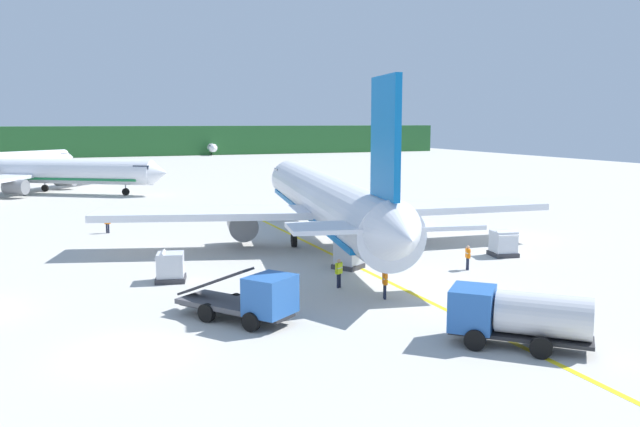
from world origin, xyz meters
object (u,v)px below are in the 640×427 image
(airliner_foreground, at_px, (325,201))
(crew_marshaller, at_px, (339,271))
(service_truck_catering, at_px, (516,315))
(service_truck_baggage, at_px, (253,299))
(crew_loader_left, at_px, (468,256))
(airliner_mid_apron, at_px, (39,172))
(crew_loader_right, at_px, (385,282))
(airliner_distant, at_px, (204,147))
(cargo_container_mid, at_px, (348,254))
(cargo_container_far, at_px, (503,243))
(crew_supervisor, at_px, (107,222))
(cargo_container_near, at_px, (170,267))

(airliner_foreground, bearing_deg, crew_marshaller, -108.73)
(service_truck_catering, bearing_deg, service_truck_baggage, 142.17)
(service_truck_catering, height_order, crew_loader_left, service_truck_catering)
(airliner_mid_apron, height_order, crew_loader_right, airliner_mid_apron)
(crew_loader_left, xyz_separation_m, crew_loader_right, (-8.16, -4.26, 0.02))
(airliner_mid_apron, xyz_separation_m, crew_marshaller, (17.16, -60.12, -1.90))
(crew_loader_left, bearing_deg, crew_loader_right, -152.44)
(airliner_distant, relative_size, crew_loader_right, 15.45)
(service_truck_catering, distance_m, crew_marshaller, 12.31)
(service_truck_baggage, xyz_separation_m, crew_marshaller, (6.40, 4.58, -0.18))
(airliner_mid_apron, distance_m, airliner_distant, 106.06)
(airliner_foreground, distance_m, cargo_container_mid, 9.22)
(cargo_container_far, bearing_deg, service_truck_baggage, -157.77)
(cargo_container_mid, xyz_separation_m, crew_supervisor, (-13.64, 19.96, 0.01))
(crew_supervisor, bearing_deg, airliner_foreground, -36.01)
(service_truck_baggage, height_order, service_truck_catering, service_truck_baggage)
(airliner_mid_apron, height_order, cargo_container_far, airliner_mid_apron)
(service_truck_catering, bearing_deg, airliner_distant, 82.66)
(cargo_container_mid, bearing_deg, service_truck_catering, -88.31)
(airliner_distant, height_order, crew_marshaller, airliner_distant)
(cargo_container_near, relative_size, crew_marshaller, 1.24)
(airliner_mid_apron, xyz_separation_m, crew_supervisor, (6.10, -35.76, -1.95))
(service_truck_baggage, xyz_separation_m, crew_supervisor, (-4.67, 28.94, -0.23))
(cargo_container_far, xyz_separation_m, crew_marshaller, (-14.40, -3.92, 0.08))
(airliner_mid_apron, xyz_separation_m, cargo_container_near, (8.39, -54.98, -2.03))
(cargo_container_mid, bearing_deg, crew_marshaller, -120.32)
(service_truck_catering, bearing_deg, cargo_container_near, 124.75)
(airliner_mid_apron, relative_size, crew_supervisor, 19.58)
(crew_loader_right, bearing_deg, crew_marshaller, 113.55)
(service_truck_baggage, relative_size, service_truck_catering, 1.09)
(airliner_distant, height_order, cargo_container_near, airliner_distant)
(airliner_distant, distance_m, crew_marshaller, 159.45)
(airliner_foreground, height_order, service_truck_baggage, airliner_foreground)
(service_truck_baggage, height_order, crew_loader_left, service_truck_baggage)
(airliner_foreground, distance_m, service_truck_catering, 25.13)
(service_truck_catering, distance_m, cargo_container_near, 20.76)
(crew_loader_left, bearing_deg, cargo_container_mid, 154.86)
(service_truck_baggage, distance_m, crew_loader_right, 7.89)
(airliner_mid_apron, height_order, cargo_container_near, airliner_mid_apron)
(service_truck_baggage, relative_size, crew_supervisor, 3.77)
(crew_loader_right, bearing_deg, crew_loader_left, 27.56)
(airliner_mid_apron, distance_m, crew_supervisor, 36.33)
(airliner_foreground, distance_m, cargo_container_far, 13.76)
(airliner_distant, relative_size, crew_loader_left, 15.74)
(crew_marshaller, bearing_deg, airliner_distant, 81.03)
(airliner_foreground, height_order, airliner_distant, airliner_foreground)
(crew_marshaller, bearing_deg, crew_loader_left, 6.85)
(cargo_container_far, bearing_deg, crew_supervisor, 141.25)
(crew_marshaller, bearing_deg, crew_loader_right, -66.45)
(airliner_distant, xyz_separation_m, cargo_container_mid, (-22.29, -153.09, -1.12))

